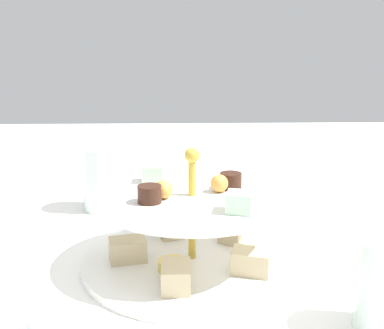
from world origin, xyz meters
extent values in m
plane|color=white|center=(0.00, 0.00, 0.00)|extent=(2.40, 2.40, 0.00)
cylinder|color=white|center=(0.00, 0.00, 0.01)|extent=(0.30, 0.30, 0.01)
cylinder|color=white|center=(0.00, 0.00, 0.09)|extent=(0.24, 0.24, 0.01)
cylinder|color=gold|center=(0.00, 0.00, 0.08)|extent=(0.01, 0.01, 0.15)
sphere|color=gold|center=(0.00, 0.00, 0.15)|extent=(0.02, 0.02, 0.02)
cube|color=#CCB78E|center=(0.01, -0.09, 0.03)|extent=(0.04, 0.05, 0.03)
cube|color=#CCB78E|center=(0.08, -0.02, 0.03)|extent=(0.05, 0.03, 0.03)
cube|color=#CCB78E|center=(0.05, 0.07, 0.03)|extent=(0.05, 0.06, 0.03)
cube|color=#CCB78E|center=(-0.05, 0.07, 0.03)|extent=(0.06, 0.06, 0.03)
cube|color=#CCB78E|center=(-0.08, -0.03, 0.03)|extent=(0.06, 0.05, 0.03)
cylinder|color=#E5C660|center=(0.04, -0.03, 0.02)|extent=(0.04, 0.04, 0.01)
cylinder|color=#381E14|center=(0.03, -0.05, 0.11)|extent=(0.03, 0.03, 0.02)
cylinder|color=#381E14|center=(-0.03, 0.05, 0.11)|extent=(0.03, 0.03, 0.02)
cube|color=silver|center=(0.07, 0.05, 0.11)|extent=(0.04, 0.04, 0.02)
cube|color=silver|center=(-0.07, -0.05, 0.11)|extent=(0.03, 0.03, 0.02)
sphere|color=gold|center=(-0.01, 0.04, 0.11)|extent=(0.02, 0.02, 0.02)
sphere|color=gold|center=(0.01, -0.04, 0.11)|extent=(0.02, 0.02, 0.02)
cylinder|color=silver|center=(-0.23, -0.16, 0.06)|extent=(0.07, 0.07, 0.11)
cube|color=silver|center=(-0.23, 0.24, 0.00)|extent=(0.12, 0.14, 0.00)
camera|label=1|loc=(0.59, -0.02, 0.29)|focal=44.41mm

